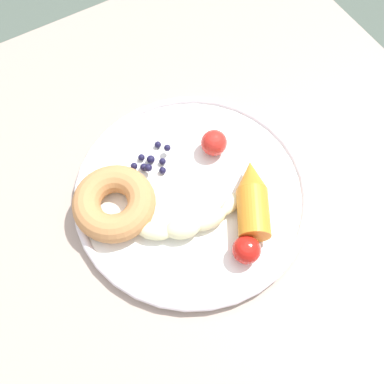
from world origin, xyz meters
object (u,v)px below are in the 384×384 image
Objects in this scene: plate at (192,193)px; blueberry_pile at (152,161)px; tomato_near at (214,143)px; donut at (114,203)px; tomato_mid at (247,250)px; dining_table at (173,252)px; carrot_orange at (252,198)px; banana at (182,223)px.

blueberry_pile is (0.03, -0.07, 0.01)m from plate.
plate is 0.08m from tomato_near.
plate is at bearing 110.30° from blueberry_pile.
tomato_mid is (-0.12, 0.15, -0.00)m from donut.
dining_table is 2.87× the size of plate.
donut is at bearing -28.56° from carrot_orange.
dining_table is 8.09× the size of carrot_orange.
dining_table is at bearing 75.36° from blueberry_pile.
dining_table is 0.15m from donut.
donut is (0.17, -0.09, -0.00)m from carrot_orange.
carrot_orange is at bearing 168.03° from banana.
donut is 0.09m from blueberry_pile.
banana is 0.09m from tomato_mid.
tomato_mid reaches higher than dining_table.
donut reaches higher than tomato_mid.
tomato_near is (-0.12, -0.07, 0.13)m from dining_table.
banana is at bearing 150.23° from dining_table.
donut is at bearing -49.46° from dining_table.
tomato_mid is (-0.05, 0.08, 0.01)m from banana.
dining_table is 0.12m from plate.
plate is 0.11m from donut.
plate is 0.08m from blueberry_pile.
blueberry_pile is at bearing -153.27° from donut.
banana is 1.54× the size of carrot_orange.
donut is 1.86× the size of blueberry_pile.
plate is 0.12m from tomato_mid.
dining_table is 0.16m from blueberry_pile.
banana is (-0.01, 0.01, 0.12)m from dining_table.
donut is at bearing -46.22° from banana.
donut is 3.03× the size of tomato_mid.
tomato_mid is at bearing 96.59° from plate.
banana is 4.91× the size of tomato_mid.
plate is 0.09m from carrot_orange.
tomato_mid is (-0.04, 0.19, 0.01)m from blueberry_pile.
tomato_near reaches higher than banana.
plate is at bearing -83.41° from tomato_mid.
dining_table is at bearing 29.51° from plate.
banana is at bearing -56.39° from tomato_mid.
tomato_near is (-0.10, -0.08, 0.01)m from banana.
blueberry_pile is 0.09m from tomato_near.
plate is at bearing 163.34° from donut.
donut and tomato_near have the same top height.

